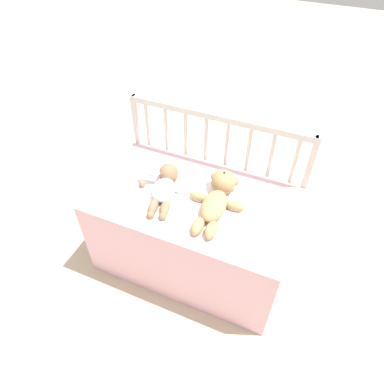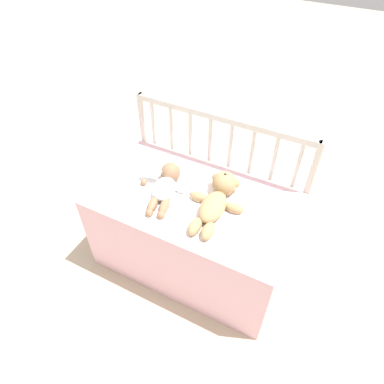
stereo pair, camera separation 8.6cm
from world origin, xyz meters
TOP-DOWN VIEW (x-y plane):
  - ground_plane at (0.00, 0.00)m, footprint 12.00×12.00m
  - crib_mattress at (0.00, 0.00)m, footprint 1.10×0.63m
  - crib_rail at (0.00, 0.34)m, footprint 1.10×0.04m
  - blanket at (0.01, -0.04)m, footprint 0.79×0.51m
  - teddy_bear at (0.13, 0.01)m, footprint 0.30×0.44m
  - baby at (-0.16, -0.02)m, footprint 0.33×0.37m

SIDE VIEW (x-z plane):
  - ground_plane at x=0.00m, z-range 0.00..0.00m
  - crib_mattress at x=0.00m, z-range 0.00..0.56m
  - blanket at x=0.01m, z-range 0.56..0.56m
  - baby at x=-0.16m, z-range 0.54..0.66m
  - teddy_bear at x=0.13m, z-range 0.54..0.68m
  - crib_rail at x=0.00m, z-range 0.18..1.06m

